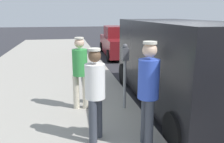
{
  "coord_description": "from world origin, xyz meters",
  "views": [
    {
      "loc": [
        2.66,
        5.33,
        2.32
      ],
      "look_at": [
        1.65,
        0.25,
        1.05
      ],
      "focal_mm": 37.79,
      "sensor_mm": 36.0,
      "label": 1
    }
  ],
  "objects_px": {
    "pedestrian_in_blue": "(148,88)",
    "parked_van": "(178,61)",
    "pedestrian_in_green": "(80,69)",
    "parking_meter_near": "(125,65)",
    "pedestrian_in_white": "(95,90)",
    "parked_sedan_behind": "(120,42)"
  },
  "relations": [
    {
      "from": "parking_meter_near",
      "to": "pedestrian_in_blue",
      "type": "distance_m",
      "value": 1.67
    },
    {
      "from": "pedestrian_in_white",
      "to": "pedestrian_in_green",
      "type": "bearing_deg",
      "value": -84.17
    },
    {
      "from": "parking_meter_near",
      "to": "parked_sedan_behind",
      "type": "distance_m",
      "value": 8.11
    },
    {
      "from": "parking_meter_near",
      "to": "pedestrian_in_blue",
      "type": "relative_size",
      "value": 0.86
    },
    {
      "from": "parking_meter_near",
      "to": "parked_sedan_behind",
      "type": "bearing_deg",
      "value": -102.4
    },
    {
      "from": "pedestrian_in_green",
      "to": "parked_van",
      "type": "distance_m",
      "value": 2.51
    },
    {
      "from": "parked_van",
      "to": "parked_sedan_behind",
      "type": "xyz_separation_m",
      "value": [
        -0.24,
        -7.54,
        -0.41
      ]
    },
    {
      "from": "parking_meter_near",
      "to": "parked_van",
      "type": "height_order",
      "value": "parked_van"
    },
    {
      "from": "pedestrian_in_white",
      "to": "pedestrian_in_green",
      "type": "height_order",
      "value": "pedestrian_in_green"
    },
    {
      "from": "pedestrian_in_blue",
      "to": "pedestrian_in_green",
      "type": "bearing_deg",
      "value": -62.44
    },
    {
      "from": "pedestrian_in_white",
      "to": "parked_sedan_behind",
      "type": "height_order",
      "value": "pedestrian_in_white"
    },
    {
      "from": "pedestrian_in_blue",
      "to": "pedestrian_in_green",
      "type": "distance_m",
      "value": 2.09
    },
    {
      "from": "parking_meter_near",
      "to": "parked_sedan_behind",
      "type": "height_order",
      "value": "parking_meter_near"
    },
    {
      "from": "pedestrian_in_green",
      "to": "parked_van",
      "type": "bearing_deg",
      "value": -175.82
    },
    {
      "from": "parking_meter_near",
      "to": "parked_van",
      "type": "bearing_deg",
      "value": -166.25
    },
    {
      "from": "parking_meter_near",
      "to": "parked_van",
      "type": "xyz_separation_m",
      "value": [
        -1.5,
        -0.37,
        -0.03
      ]
    },
    {
      "from": "pedestrian_in_blue",
      "to": "parked_van",
      "type": "distance_m",
      "value": 2.55
    },
    {
      "from": "parking_meter_near",
      "to": "pedestrian_in_white",
      "type": "bearing_deg",
      "value": 57.19
    },
    {
      "from": "parking_meter_near",
      "to": "parked_van",
      "type": "relative_size",
      "value": 0.29
    },
    {
      "from": "pedestrian_in_white",
      "to": "parked_sedan_behind",
      "type": "distance_m",
      "value": 9.59
    },
    {
      "from": "pedestrian_in_blue",
      "to": "parked_van",
      "type": "xyz_separation_m",
      "value": [
        -1.54,
        -2.04,
        -0.01
      ]
    },
    {
      "from": "pedestrian_in_green",
      "to": "parking_meter_near",
      "type": "bearing_deg",
      "value": 169.64
    }
  ]
}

